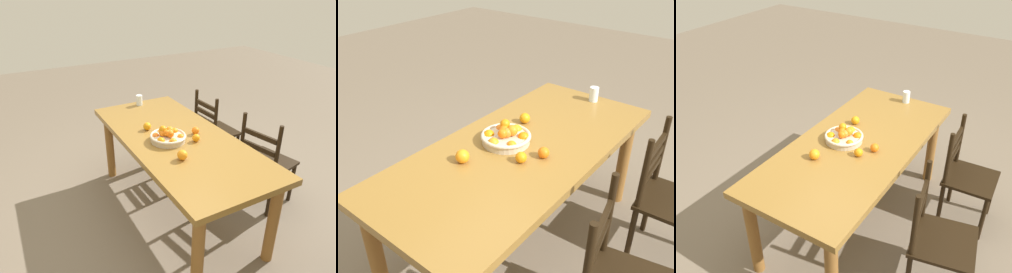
% 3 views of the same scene
% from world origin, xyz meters
% --- Properties ---
extents(ground_plane, '(12.00, 12.00, 0.00)m').
position_xyz_m(ground_plane, '(0.00, 0.00, 0.00)').
color(ground_plane, '#716352').
extents(dining_table, '(1.90, 0.86, 0.77)m').
position_xyz_m(dining_table, '(0.00, 0.00, 0.67)').
color(dining_table, olive).
rests_on(dining_table, ground).
extents(chair_near_window, '(0.41, 0.41, 0.91)m').
position_xyz_m(chair_near_window, '(-0.48, 0.76, 0.44)').
color(chair_near_window, black).
rests_on(chair_near_window, ground).
extents(fruit_bowl, '(0.30, 0.30, 0.13)m').
position_xyz_m(fruit_bowl, '(0.02, -0.10, 0.81)').
color(fruit_bowl, beige).
rests_on(fruit_bowl, dining_table).
extents(orange_loose_0, '(0.07, 0.07, 0.07)m').
position_xyz_m(orange_loose_0, '(0.03, 0.17, 0.81)').
color(orange_loose_0, orange).
rests_on(orange_loose_0, dining_table).
extents(orange_loose_1, '(0.06, 0.06, 0.06)m').
position_xyz_m(orange_loose_1, '(0.14, 0.10, 0.81)').
color(orange_loose_1, orange).
rests_on(orange_loose_1, dining_table).
extents(orange_loose_2, '(0.08, 0.08, 0.08)m').
position_xyz_m(orange_loose_2, '(0.34, -0.15, 0.81)').
color(orange_loose_2, orange).
rests_on(orange_loose_2, dining_table).
extents(orange_loose_3, '(0.07, 0.07, 0.07)m').
position_xyz_m(orange_loose_3, '(-0.25, -0.16, 0.81)').
color(orange_loose_3, orange).
rests_on(orange_loose_3, dining_table).
extents(drinking_glass, '(0.07, 0.07, 0.11)m').
position_xyz_m(drinking_glass, '(-0.85, 0.03, 0.83)').
color(drinking_glass, silver).
rests_on(drinking_glass, dining_table).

